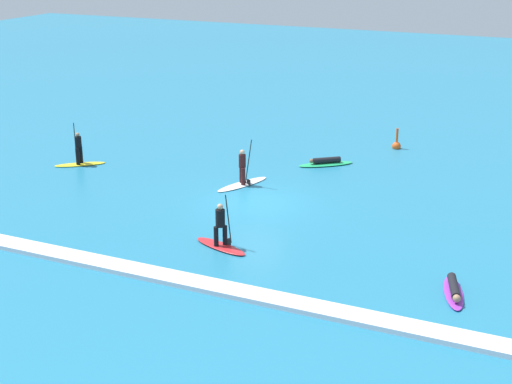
{
  "coord_description": "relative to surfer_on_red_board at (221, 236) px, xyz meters",
  "views": [
    {
      "loc": [
        12.84,
        -28.2,
        11.38
      ],
      "look_at": [
        0.0,
        0.0,
        0.5
      ],
      "focal_mm": 52.56,
      "sensor_mm": 36.0,
      "label": 1
    }
  ],
  "objects": [
    {
      "name": "surfer_on_yellow_board",
      "position": [
        -11.37,
        6.41,
        -0.0
      ],
      "size": [
        2.4,
        2.1,
        2.14
      ],
      "rotation": [
        0.0,
        0.0,
        3.82
      ],
      "color": "yellow",
      "rests_on": "ground_plane"
    },
    {
      "name": "surfer_on_white_board",
      "position": [
        -2.42,
        6.99,
        -0.04
      ],
      "size": [
        1.76,
        3.14,
        2.3
      ],
      "rotation": [
        0.0,
        0.0,
        1.2
      ],
      "color": "white",
      "rests_on": "ground_plane"
    },
    {
      "name": "marker_buoy",
      "position": [
        2.61,
        16.13,
        -0.31
      ],
      "size": [
        0.49,
        0.49,
        1.26
      ],
      "color": "#E55119",
      "rests_on": "ground_plane"
    },
    {
      "name": "surfer_on_purple_board",
      "position": [
        8.75,
        -0.25,
        -0.34
      ],
      "size": [
        1.29,
        2.61,
        0.4
      ],
      "rotation": [
        0.0,
        0.0,
        4.99
      ],
      "color": "purple",
      "rests_on": "ground_plane"
    },
    {
      "name": "wave_crest",
      "position": [
        -0.83,
        -3.2,
        -0.4
      ],
      "size": [
        24.85,
        0.9,
        0.18
      ],
      "primitive_type": "cube",
      "color": "white",
      "rests_on": "ground_plane"
    },
    {
      "name": "ground_plane",
      "position": [
        -0.83,
        5.04,
        -0.49
      ],
      "size": [
        120.0,
        120.0,
        0.0
      ],
      "primitive_type": "plane",
      "color": "teal",
      "rests_on": "ground"
    },
    {
      "name": "surfer_on_red_board",
      "position": [
        0.0,
        0.0,
        0.0
      ],
      "size": [
        2.54,
        1.37,
        2.13
      ],
      "rotation": [
        0.0,
        0.0,
        5.97
      ],
      "color": "red",
      "rests_on": "ground_plane"
    },
    {
      "name": "surfer_on_green_board",
      "position": [
        0.1,
        11.6,
        -0.36
      ],
      "size": [
        2.74,
        2.41,
        0.41
      ],
      "rotation": [
        0.0,
        0.0,
        3.82
      ],
      "color": "#23B266",
      "rests_on": "ground_plane"
    }
  ]
}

